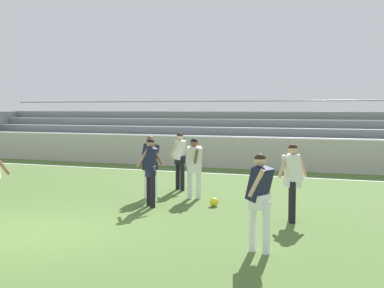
{
  "coord_description": "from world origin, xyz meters",
  "views": [
    {
      "loc": [
        6.65,
        -8.0,
        2.43
      ],
      "look_at": [
        1.17,
        6.0,
        1.39
      ],
      "focal_mm": 48.11,
      "sensor_mm": 36.0,
      "label": 1
    }
  ],
  "objects": [
    {
      "name": "ground_plane",
      "position": [
        0.0,
        0.0,
        0.0
      ],
      "size": [
        160.0,
        160.0,
        0.0
      ],
      "primitive_type": "plane",
      "color": "#4C6B30"
    },
    {
      "name": "field_line_sideline",
      "position": [
        0.0,
        10.08,
        0.0
      ],
      "size": [
        44.0,
        0.12,
        0.01
      ],
      "primitive_type": "cube",
      "color": "white",
      "rests_on": "ground"
    },
    {
      "name": "sideline_wall",
      "position": [
        0.0,
        11.86,
        0.64
      ],
      "size": [
        48.0,
        0.16,
        1.27
      ],
      "primitive_type": "cube",
      "color": "#BCB7AD",
      "rests_on": "ground"
    },
    {
      "name": "bleacher_stand",
      "position": [
        -1.06,
        14.87,
        1.22
      ],
      "size": [
        26.4,
        4.31,
        2.83
      ],
      "color": "#B2B2B7",
      "rests_on": "ground"
    },
    {
      "name": "player_dark_on_ball",
      "position": [
        1.1,
        3.37,
        1.01
      ],
      "size": [
        0.61,
        0.46,
        1.69
      ],
      "color": "black",
      "rests_on": "ground"
    },
    {
      "name": "player_white_deep_cover",
      "position": [
        1.7,
        4.81,
        0.97
      ],
      "size": [
        0.51,
        0.67,
        1.63
      ],
      "color": "white",
      "rests_on": "ground"
    },
    {
      "name": "player_dark_challenging",
      "position": [
        4.6,
        0.35,
        1.0
      ],
      "size": [
        0.46,
        0.57,
        1.68
      ],
      "color": "white",
      "rests_on": "ground"
    },
    {
      "name": "player_white_overlapping",
      "position": [
        4.67,
        2.95,
        1.0
      ],
      "size": [
        0.61,
        0.5,
        1.67
      ],
      "color": "black",
      "rests_on": "ground"
    },
    {
      "name": "player_white_dropping_back",
      "position": [
        0.78,
        6.02,
        1.02
      ],
      "size": [
        0.49,
        0.45,
        1.71
      ],
      "color": "black",
      "rests_on": "ground"
    },
    {
      "name": "player_dark_pressing_high",
      "position": [
        0.53,
        4.52,
        1.01
      ],
      "size": [
        0.5,
        0.42,
        1.69
      ],
      "color": "white",
      "rests_on": "ground"
    },
    {
      "name": "soccer_ball",
      "position": [
        2.56,
        3.95,
        0.11
      ],
      "size": [
        0.22,
        0.22,
        0.22
      ],
      "primitive_type": "sphere",
      "color": "yellow",
      "rests_on": "ground"
    }
  ]
}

